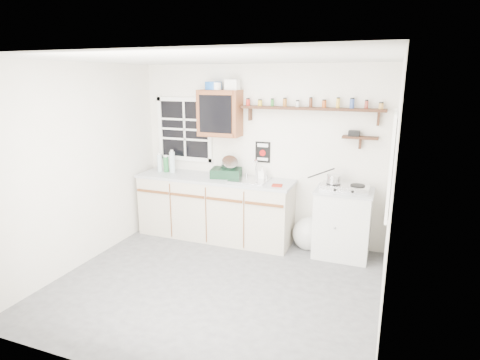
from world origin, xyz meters
name	(u,v)px	position (x,y,z in m)	size (l,w,h in m)	color
room	(213,180)	(0.00, 0.00, 1.25)	(3.64, 3.24, 2.54)	#4A4A4D
main_cabinet	(215,207)	(-0.58, 1.30, 0.46)	(2.31, 0.63, 0.92)	#BFB39F
right_cabinet	(342,223)	(1.25, 1.32, 0.46)	(0.73, 0.57, 0.91)	silver
sink	(249,180)	(-0.05, 1.30, 0.93)	(0.52, 0.44, 0.29)	silver
upper_cabinet	(220,113)	(-0.55, 1.44, 1.82)	(0.60, 0.32, 0.65)	#5F2D17
upper_cabinet_clutter	(220,85)	(-0.54, 1.44, 2.21)	(0.50, 0.24, 0.14)	#1951A8
spice_shelf	(311,108)	(0.73, 1.51, 1.93)	(1.91, 0.18, 0.34)	black
secondary_shelf	(358,137)	(1.36, 1.52, 1.58)	(0.45, 0.16, 0.24)	black
warning_sign	(263,152)	(0.05, 1.59, 1.28)	(0.22, 0.02, 0.30)	black
window_back	(185,129)	(-1.20, 1.59, 1.55)	(0.93, 0.03, 0.98)	black
window_right	(392,164)	(1.79, 0.55, 1.45)	(0.03, 0.78, 1.08)	black
water_bottles	(167,163)	(-1.40, 1.35, 1.06)	(0.28, 0.10, 0.35)	silver
dish_rack	(227,170)	(-0.41, 1.37, 1.02)	(0.48, 0.40, 0.32)	black
soap_bottle	(262,173)	(0.10, 1.42, 1.02)	(0.09, 0.09, 0.19)	silver
rag	(277,185)	(0.39, 1.16, 0.93)	(0.13, 0.11, 0.02)	maroon
hotplate	(345,187)	(1.26, 1.31, 0.95)	(0.61, 0.33, 0.09)	silver
saucepan	(333,179)	(1.10, 1.31, 1.04)	(0.45, 0.21, 0.19)	silver
trash_bag	(309,234)	(0.80, 1.40, 0.21)	(0.44, 0.39, 0.50)	beige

